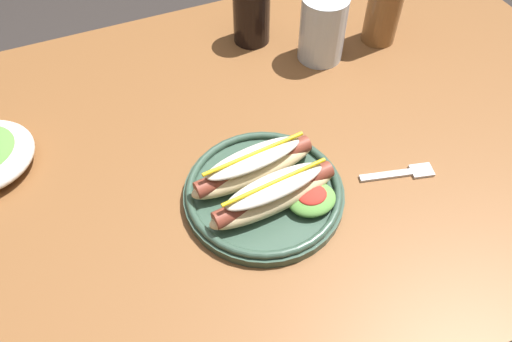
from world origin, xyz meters
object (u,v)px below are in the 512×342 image
at_px(soda_cup, 251,15).
at_px(water_cup, 322,28).
at_px(fork, 403,173).
at_px(hot_dog_plate, 266,187).

height_order(soda_cup, water_cup, water_cup).
distance_m(soda_cup, water_cup, 0.15).
xyz_separation_m(fork, water_cup, (0.02, 0.32, 0.06)).
bearing_deg(fork, water_cup, 100.23).
relative_size(fork, soda_cup, 1.09).
xyz_separation_m(hot_dog_plate, water_cup, (0.24, 0.28, 0.04)).
relative_size(hot_dog_plate, fork, 2.02).
bearing_deg(hot_dog_plate, fork, -11.23).
height_order(fork, water_cup, water_cup).
distance_m(hot_dog_plate, fork, 0.23).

